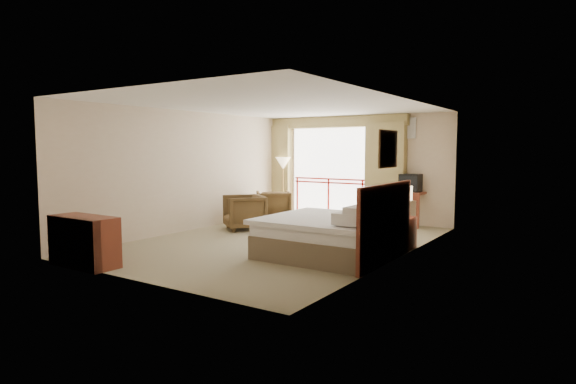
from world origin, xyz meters
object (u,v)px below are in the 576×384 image
Objects in this scene: desk at (399,198)px; side_table at (255,211)px; wastebasket at (373,222)px; nightstand at (402,233)px; table_lamp at (404,194)px; floor_lamp at (283,165)px; armchair_near at (244,229)px; dresser at (84,241)px; bed at (333,235)px; tv at (410,183)px; armchair_far at (274,221)px.

side_table is (-2.90, -1.98, -0.30)m from desk.
nightstand is at bearing -52.76° from wastebasket.
table_lamp is 4.95m from floor_lamp.
desk is 3.83m from armchair_near.
nightstand is 1.85× the size of wastebasket.
nightstand is 0.66× the size of armchair_near.
floor_lamp is 6.66m from dresser.
bed is at bearing -79.68° from wastebasket.
bed is at bearing -83.81° from desk.
wastebasket is at bearing 73.90° from armchair_near.
nightstand is at bearing -60.34° from tv.
wastebasket is (-1.31, 1.73, -0.13)m from nightstand.
floor_lamp is at bearing -164.44° from tv.
nightstand is 2.86m from desk.
bed is 5.28m from floor_lamp.
wastebasket is 2.85m from side_table.
armchair_near is at bearing -179.50° from table_lamp.
wastebasket is (-0.57, -0.85, -0.88)m from tv.
armchair_far is 0.53× the size of floor_lamp.
armchair_near is 2.86m from floor_lamp.
bed is at bearing -31.70° from side_table.
armchair_far is at bearing 89.89° from side_table.
armchair_near reaches higher than wastebasket.
bed is at bearing -119.13° from table_lamp.
bed is 1.69m from table_lamp.
table_lamp is 0.65× the size of armchair_far.
bed is 1.78× the size of dresser.
nightstand is at bearing -66.31° from desk.
desk is 2.68× the size of tv.
desk is 1.07m from wastebasket.
desk is 1.47× the size of armchair_far.
armchair_near is 4.14m from dresser.
nightstand is 0.49× the size of dresser.
bed reaches higher than armchair_near.
desk is at bearing 82.95° from armchair_near.
table_lamp is 0.44× the size of desk.
side_table is (-3.95, 0.66, 0.06)m from nightstand.
armchair_far is at bearing 160.50° from table_lamp.
tv is 4.09m from armchair_near.
floor_lamp is (-4.32, 2.44, 1.11)m from nightstand.
table_lamp is 1.77× the size of wastebasket.
table_lamp reaches higher than side_table.
bed is 3.80× the size of table_lamp.
table_lamp reaches higher than wastebasket.
tv is at bearing 159.61° from armchair_far.
dresser is (0.62, -6.55, -1.00)m from floor_lamp.
table_lamp is 1.18× the size of tv.
armchair_near is (-3.01, 1.33, -0.38)m from bed.
floor_lamp reaches higher than wastebasket.
desk reaches higher than armchair_near.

